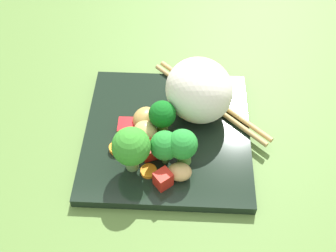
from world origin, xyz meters
TOP-DOWN VIEW (x-y plane):
  - ground_plane at (0.00, 0.00)cm, footprint 110.00×110.00cm
  - square_plate at (0.00, 0.00)cm, footprint 23.45×23.45cm
  - rice_mound at (4.16, 3.93)cm, footprint 13.17×13.22cm
  - broccoli_floret_0 at (-0.49, -5.06)cm, footprint 3.84×3.84cm
  - broccoli_floret_1 at (-0.65, 0.05)cm, footprint 3.72×3.72cm
  - broccoli_floret_2 at (2.25, -5.04)cm, footprint 3.91×3.91cm
  - broccoli_floret_3 at (-4.09, -6.14)cm, footprint 4.90×4.90cm
  - carrot_slice_0 at (-3.93, -3.03)cm, footprint 3.35×3.35cm
  - carrot_slice_1 at (-6.62, -3.54)cm, footprint 2.79×2.79cm
  - carrot_slice_2 at (-2.00, -6.86)cm, footprint 3.02×3.02cm
  - carrot_slice_3 at (-0.38, -2.02)cm, footprint 2.51×2.51cm
  - pepper_chunk_0 at (0.38, -8.54)cm, footprint 2.73×2.70cm
  - pepper_chunk_1 at (-1.73, -3.58)cm, footprint 3.94×3.83cm
  - pepper_chunk_2 at (1.86, -2.04)cm, footprint 2.71×2.53cm
  - pepper_chunk_3 at (-5.30, -0.47)cm, footprint 3.21×2.67cm
  - chicken_piece_0 at (2.03, -7.27)cm, footprint 3.16×2.60cm
  - chicken_piece_1 at (-2.91, -1.27)cm, footprint 4.35×4.48cm
  - chicken_piece_3 at (-3.18, 0.98)cm, footprint 4.63×4.86cm
  - chopstick_pair at (6.03, 5.89)cm, footprint 17.38×15.99cm

SIDE VIEW (x-z plane):
  - ground_plane at x=0.00cm, z-range -2.00..0.00cm
  - square_plate at x=0.00cm, z-range 0.00..1.45cm
  - carrot_slice_3 at x=-0.38cm, z-range 1.45..1.87cm
  - carrot_slice_2 at x=-2.00cm, z-range 1.45..1.92cm
  - carrot_slice_0 at x=-3.93cm, z-range 1.45..2.06cm
  - carrot_slice_1 at x=-6.62cm, z-range 1.45..2.14cm
  - chopstick_pair at x=6.03cm, z-range 1.45..2.16cm
  - pepper_chunk_3 at x=-5.30cm, z-range 1.45..2.75cm
  - pepper_chunk_2 at x=1.86cm, z-range 1.45..2.75cm
  - pepper_chunk_1 at x=-1.73cm, z-range 1.45..3.29cm
  - chicken_piece_0 at x=2.03cm, z-range 1.45..3.60cm
  - pepper_chunk_0 at x=0.38cm, z-range 1.45..3.82cm
  - chicken_piece_1 at x=-2.91cm, z-range 1.45..4.20cm
  - chicken_piece_3 at x=-3.18cm, z-range 1.45..4.33cm
  - broccoli_floret_1 at x=-0.65cm, z-range 2.04..7.68cm
  - broccoli_floret_0 at x=-0.49cm, z-range 2.14..7.71cm
  - broccoli_floret_2 at x=2.25cm, z-range 2.07..8.16cm
  - broccoli_floret_3 at x=-4.09cm, z-range 2.22..9.35cm
  - rice_mound at x=4.16cm, z-range 1.45..10.41cm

